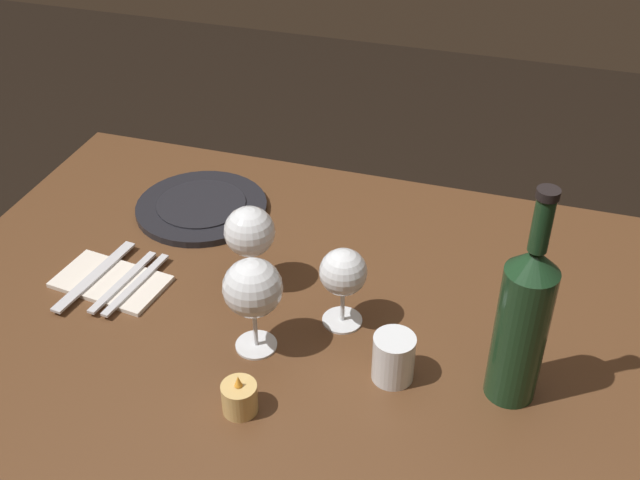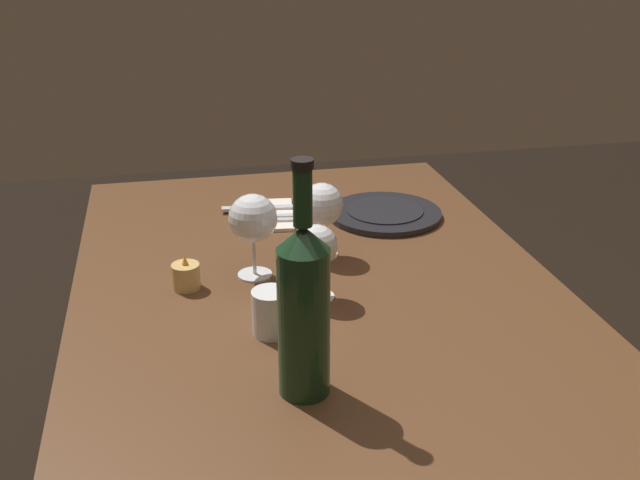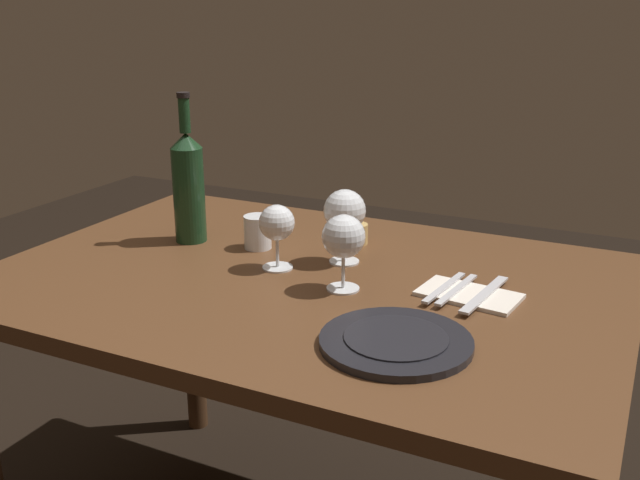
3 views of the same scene
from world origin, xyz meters
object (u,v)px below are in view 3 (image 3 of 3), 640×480
(table_knife, at_px, (485,294))
(water_tumbler, at_px, (258,234))
(folded_napkin, at_px, (469,295))
(wine_glass_left, at_px, (345,212))
(votive_candle, at_px, (357,234))
(wine_glass_centre, at_px, (277,224))
(fork_inner, at_px, (457,290))
(fork_outer, at_px, (444,287))
(dinner_plate, at_px, (396,341))
(wine_glass_right, at_px, (344,238))
(wine_bottle, at_px, (188,185))

(table_knife, bearing_deg, water_tumbler, 172.42)
(folded_napkin, height_order, table_knife, table_knife)
(wine_glass_left, relative_size, votive_candle, 2.45)
(wine_glass_centre, relative_size, fork_inner, 0.78)
(fork_outer, bearing_deg, water_tumbler, 171.14)
(dinner_plate, bearing_deg, wine_glass_right, 134.01)
(wine_bottle, relative_size, water_tumbler, 4.55)
(wine_glass_right, distance_m, dinner_plate, 0.28)
(wine_bottle, xyz_separation_m, fork_outer, (0.64, -0.05, -0.13))
(wine_glass_right, relative_size, table_knife, 0.73)
(folded_napkin, height_order, fork_inner, fork_inner)
(votive_candle, relative_size, table_knife, 0.32)
(wine_glass_left, height_order, table_knife, wine_glass_left)
(wine_glass_left, xyz_separation_m, wine_bottle, (-0.39, -0.02, 0.02))
(wine_glass_centre, bearing_deg, votive_candle, 68.83)
(dinner_plate, height_order, table_knife, dinner_plate)
(wine_glass_left, distance_m, wine_bottle, 0.39)
(wine_glass_right, distance_m, fork_outer, 0.22)
(wine_glass_left, bearing_deg, folded_napkin, -13.55)
(wine_glass_centre, height_order, folded_napkin, wine_glass_centre)
(wine_glass_left, distance_m, fork_outer, 0.28)
(wine_glass_left, bearing_deg, votive_candle, 101.14)
(wine_bottle, height_order, table_knife, wine_bottle)
(wine_glass_left, height_order, wine_bottle, wine_bottle)
(votive_candle, height_order, fork_outer, votive_candle)
(wine_glass_centre, distance_m, water_tumbler, 0.16)
(wine_glass_left, xyz_separation_m, fork_outer, (0.25, -0.07, -0.10))
(wine_glass_centre, relative_size, votive_candle, 2.10)
(water_tumbler, bearing_deg, table_knife, -7.58)
(votive_candle, bearing_deg, dinner_plate, -59.84)
(dinner_plate, distance_m, fork_outer, 0.26)
(wine_bottle, relative_size, folded_napkin, 1.73)
(folded_napkin, height_order, fork_outer, fork_outer)
(fork_outer, bearing_deg, wine_glass_centre, -176.09)
(wine_glass_centre, xyz_separation_m, dinner_plate, (0.36, -0.23, -0.09))
(wine_glass_left, relative_size, table_knife, 0.78)
(votive_candle, xyz_separation_m, dinner_plate, (0.27, -0.46, -0.02))
(water_tumbler, distance_m, fork_inner, 0.50)
(wine_glass_right, xyz_separation_m, fork_outer, (0.19, 0.07, -0.10))
(dinner_plate, bearing_deg, fork_inner, 83.33)
(wine_glass_left, bearing_deg, fork_inner, -14.73)
(wine_bottle, xyz_separation_m, dinner_plate, (0.63, -0.31, -0.13))
(dinner_plate, height_order, fork_inner, dinner_plate)
(wine_bottle, height_order, votive_candle, wine_bottle)
(wine_glass_left, relative_size, folded_napkin, 0.81)
(wine_glass_left, distance_m, fork_inner, 0.30)
(wine_bottle, distance_m, votive_candle, 0.41)
(table_knife, bearing_deg, wine_glass_centre, -176.80)
(wine_glass_centre, height_order, votive_candle, wine_glass_centre)
(water_tumbler, bearing_deg, fork_inner, -8.41)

